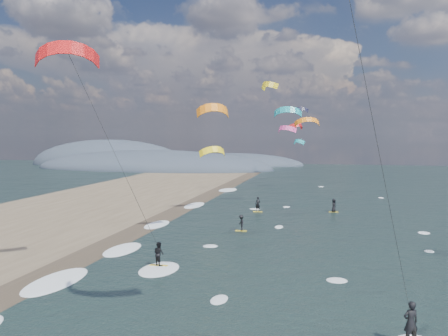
# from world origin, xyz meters

# --- Properties ---
(ground) EXTENTS (260.00, 260.00, 0.00)m
(ground) POSITION_xyz_m (0.00, 0.00, 0.00)
(ground) COLOR black
(ground) RESTS_ON ground
(wet_sand_strip) EXTENTS (3.00, 240.00, 0.00)m
(wet_sand_strip) POSITION_xyz_m (-12.00, 10.00, 0.00)
(wet_sand_strip) COLOR #382D23
(wet_sand_strip) RESTS_ON ground
(coastal_hills) EXTENTS (80.00, 41.00, 15.00)m
(coastal_hills) POSITION_xyz_m (-44.84, 107.86, 0.00)
(coastal_hills) COLOR #3D4756
(coastal_hills) RESTS_ON ground
(kitesurfer_near_b) EXTENTS (7.12, 8.83, 15.44)m
(kitesurfer_near_b) POSITION_xyz_m (-7.86, 6.62, 10.11)
(kitesurfer_near_b) COLOR yellow
(kitesurfer_near_b) RESTS_ON ground
(far_kitesurfers) EXTENTS (9.98, 14.67, 1.79)m
(far_kitesurfers) POSITION_xyz_m (0.55, 31.88, 0.82)
(far_kitesurfers) COLOR yellow
(far_kitesurfers) RESTS_ON ground
(bg_kite_field) EXTENTS (13.55, 68.74, 10.47)m
(bg_kite_field) POSITION_xyz_m (-1.56, 57.61, 11.75)
(bg_kite_field) COLOR black
(bg_kite_field) RESTS_ON ground
(shoreline_surf) EXTENTS (2.40, 79.40, 0.11)m
(shoreline_surf) POSITION_xyz_m (-10.80, 14.75, 0.00)
(shoreline_surf) COLOR white
(shoreline_surf) RESTS_ON ground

